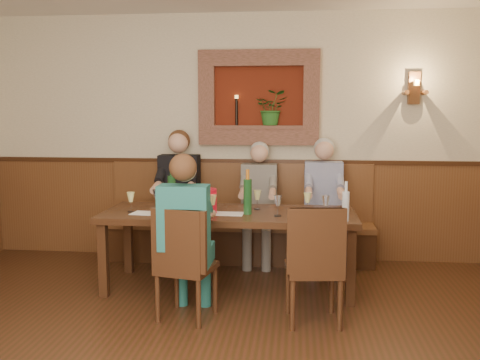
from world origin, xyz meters
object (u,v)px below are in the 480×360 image
object	(u,v)px
spittoon_bucket	(206,201)
wine_bottle_green_b	(172,191)
person_bench_left	(178,208)
wine_bottle_green_a	(248,196)
water_bottle	(346,205)
person_chair_front	(187,251)
person_bench_right	(323,214)
bench	(240,232)
person_bench_mid	(259,214)
chair_near_left	(186,286)
chair_near_right	(314,289)
dining_table	(229,219)

from	to	relation	value
spittoon_bucket	wine_bottle_green_b	size ratio (longest dim) A/B	0.55
person_bench_left	wine_bottle_green_a	world-z (taller)	person_bench_left
water_bottle	wine_bottle_green_a	bearing A→B (deg)	166.52
person_chair_front	wine_bottle_green_b	xyz separation A→B (m)	(-0.32, 0.87, 0.36)
person_chair_front	water_bottle	xyz separation A→B (m)	(1.32, 0.47, 0.32)
person_bench_right	person_chair_front	xyz separation A→B (m)	(-1.19, -1.62, -0.02)
bench	person_bench_mid	bearing A→B (deg)	-24.85
chair_near_left	chair_near_right	distance (m)	1.04
spittoon_bucket	wine_bottle_green_a	xyz separation A→B (m)	(0.39, -0.02, 0.06)
chair_near_left	bench	bearing A→B (deg)	94.31
person_bench_mid	person_chair_front	world-z (taller)	person_chair_front
person_bench_left	wine_bottle_green_b	bearing A→B (deg)	-81.65
bench	chair_near_right	distance (m)	1.90
person_chair_front	wine_bottle_green_b	world-z (taller)	person_chair_front
bench	water_bottle	xyz separation A→B (m)	(1.07, -1.25, 0.56)
wine_bottle_green_a	wine_bottle_green_b	size ratio (longest dim) A/B	1.00
person_bench_mid	water_bottle	bearing A→B (deg)	-53.72
bench	person_bench_mid	world-z (taller)	person_bench_mid
chair_near_right	bench	bearing A→B (deg)	108.00
chair_near_left	wine_bottle_green_b	distance (m)	1.15
chair_near_right	person_bench_right	distance (m)	1.66
person_bench_right	person_bench_mid	bearing A→B (deg)	179.88
chair_near_right	person_bench_mid	distance (m)	1.74
chair_near_right	person_bench_left	size ratio (longest dim) A/B	0.66
person_chair_front	water_bottle	world-z (taller)	person_chair_front
bench	water_bottle	world-z (taller)	bench
chair_near_left	spittoon_bucket	xyz separation A→B (m)	(0.05, 0.72, 0.59)
bench	water_bottle	distance (m)	1.74
bench	person_chair_front	world-z (taller)	person_chair_front
chair_near_right	water_bottle	size ratio (longest dim) A/B	2.80
person_chair_front	wine_bottle_green_b	size ratio (longest dim) A/B	3.29
person_bench_left	chair_near_right	bearing A→B (deg)	-47.73
bench	wine_bottle_green_a	xyz separation A→B (m)	(0.19, -1.04, 0.60)
person_chair_front	wine_bottle_green_b	bearing A→B (deg)	110.44
person_chair_front	bench	bearing A→B (deg)	81.64
wine_bottle_green_a	spittoon_bucket	bearing A→B (deg)	177.58
bench	wine_bottle_green_b	world-z (taller)	wine_bottle_green_b
bench	dining_table	bearing A→B (deg)	-90.00
wine_bottle_green_a	wine_bottle_green_b	world-z (taller)	wine_bottle_green_a
person_bench_mid	person_bench_left	bearing A→B (deg)	-179.75
chair_near_left	water_bottle	xyz separation A→B (m)	(1.33, 0.50, 0.61)
person_bench_left	person_chair_front	bearing A→B (deg)	-74.99
wine_bottle_green_a	chair_near_right	bearing A→B (deg)	-48.81
chair_near_right	wine_bottle_green_b	size ratio (longest dim) A/B	2.34
person_chair_front	spittoon_bucket	distance (m)	0.76
person_bench_right	water_bottle	distance (m)	1.20
person_bench_mid	bench	bearing A→B (deg)	155.15
wine_bottle_green_b	water_bottle	bearing A→B (deg)	-13.65
person_chair_front	wine_bottle_green_a	distance (m)	0.88
water_bottle	person_bench_mid	bearing A→B (deg)	126.28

